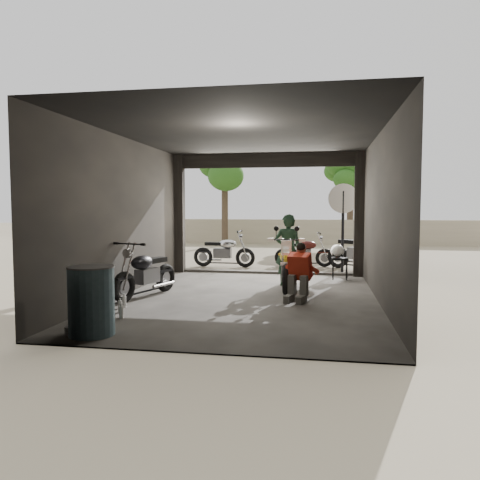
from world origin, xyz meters
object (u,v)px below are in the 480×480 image
(outside_bike_c, at_px, (360,248))
(mechanic, at_px, (298,274))
(main_bike, at_px, (287,263))
(oil_drum, at_px, (91,302))
(left_bike, at_px, (146,269))
(outside_bike_b, at_px, (304,250))
(helmet, at_px, (337,251))
(outside_bike_a, at_px, (224,249))
(sign_post, at_px, (343,212))
(stool, at_px, (340,261))
(rider, at_px, (288,250))

(outside_bike_c, distance_m, mechanic, 4.92)
(main_bike, xyz_separation_m, oil_drum, (-2.41, -4.20, -0.10))
(left_bike, xyz_separation_m, mechanic, (3.01, 0.05, -0.02))
(outside_bike_b, xyz_separation_m, helmet, (0.89, -2.37, 0.19))
(main_bike, distance_m, outside_bike_a, 4.13)
(outside_bike_a, xyz_separation_m, outside_bike_c, (3.96, -0.16, 0.09))
(outside_bike_a, relative_size, sign_post, 0.67)
(main_bike, xyz_separation_m, stool, (1.19, 1.56, -0.11))
(outside_bike_c, relative_size, mechanic, 1.75)
(outside_bike_b, xyz_separation_m, mechanic, (0.07, -5.30, 0.02))
(stool, bearing_deg, outside_bike_c, 70.77)
(main_bike, xyz_separation_m, sign_post, (1.31, 2.97, 1.07))
(outside_bike_a, bearing_deg, outside_bike_c, -92.25)
(sign_post, bearing_deg, outside_bike_c, 57.74)
(outside_bike_b, height_order, oil_drum, outside_bike_b)
(left_bike, height_order, mechanic, left_bike)
(left_bike, bearing_deg, outside_bike_c, 63.15)
(stool, height_order, sign_post, sign_post)
(outside_bike_b, bearing_deg, main_bike, 172.50)
(rider, height_order, oil_drum, rider)
(main_bike, relative_size, oil_drum, 1.79)
(stool, bearing_deg, outside_bike_a, 149.33)
(mechanic, bearing_deg, outside_bike_b, 105.17)
(mechanic, bearing_deg, oil_drum, -118.81)
(oil_drum, bearing_deg, outside_bike_c, 60.82)
(mechanic, bearing_deg, outside_bike_a, 131.14)
(mechanic, xyz_separation_m, sign_post, (1.01, 4.28, 1.11))
(left_bike, relative_size, helmet, 4.60)
(main_bike, relative_size, helmet, 4.83)
(outside_bike_c, bearing_deg, left_bike, 172.35)
(outside_bike_c, height_order, rider, rider)
(sign_post, bearing_deg, main_bike, -94.25)
(outside_bike_a, xyz_separation_m, sign_post, (3.45, -0.56, 1.10))
(rider, height_order, sign_post, sign_post)
(rider, bearing_deg, helmet, -132.96)
(rider, bearing_deg, mechanic, 99.92)
(main_bike, distance_m, helmet, 1.98)
(helmet, bearing_deg, rider, -152.10)
(main_bike, relative_size, mechanic, 1.62)
(outside_bike_c, bearing_deg, rider, -175.47)
(outside_bike_b, relative_size, sign_post, 0.63)
(sign_post, bearing_deg, rider, -97.56)
(main_bike, height_order, left_bike, main_bike)
(rider, relative_size, helmet, 4.55)
(sign_post, bearing_deg, outside_bike_a, -169.71)
(helmet, relative_size, oil_drum, 0.37)
(left_bike, relative_size, outside_bike_c, 0.88)
(outside_bike_a, xyz_separation_m, rider, (2.13, -3.14, 0.27))
(left_bike, xyz_separation_m, helmet, (3.83, 2.99, 0.15))
(mechanic, relative_size, helmet, 2.98)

